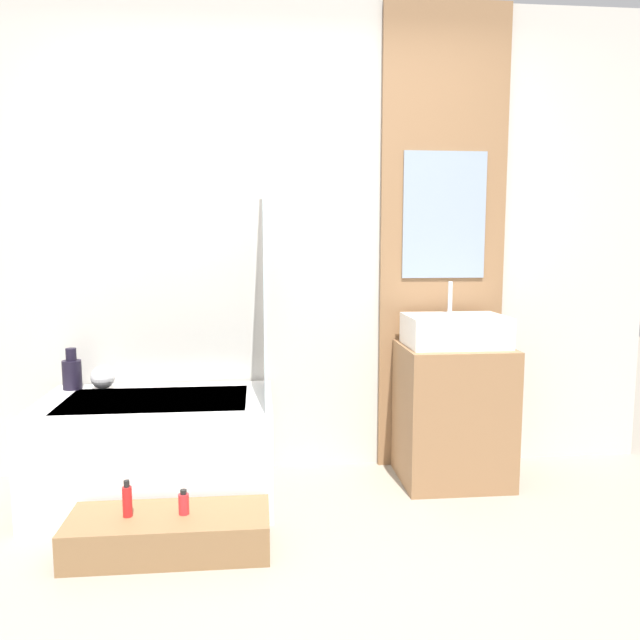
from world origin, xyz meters
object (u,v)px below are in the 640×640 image
object	(u,v)px
bathtub	(157,449)
sink	(455,330)
bottle_soap_primary	(127,500)
vase_tall_dark	(72,372)
vase_round_light	(103,377)
wooden_step_bench	(169,533)
bottle_soap_secondary	(184,503)

from	to	relation	value
bathtub	sink	world-z (taller)	sink
bathtub	bottle_soap_primary	size ratio (longest dim) A/B	7.40
bathtub	bottle_soap_primary	world-z (taller)	bathtub
bathtub	sink	distance (m)	1.67
vase_tall_dark	vase_round_light	bearing A→B (deg)	-4.51
wooden_step_bench	bottle_soap_primary	bearing A→B (deg)	-180.00
bathtub	wooden_step_bench	world-z (taller)	bathtub
bottle_soap_secondary	bottle_soap_primary	bearing A→B (deg)	-180.00
wooden_step_bench	bottle_soap_primary	distance (m)	0.23
wooden_step_bench	bottle_soap_secondary	xyz separation A→B (m)	(0.06, 0.00, 0.13)
vase_round_light	bottle_soap_secondary	xyz separation A→B (m)	(0.51, -0.82, -0.37)
vase_round_light	sink	bearing A→B (deg)	-4.71
vase_round_light	vase_tall_dark	bearing A→B (deg)	175.49
vase_tall_dark	vase_round_light	size ratio (longest dim) A/B	1.76
wooden_step_bench	bottle_soap_secondary	distance (m)	0.14
sink	bathtub	bearing A→B (deg)	-176.40
bathtub	bottle_soap_secondary	size ratio (longest dim) A/B	10.85
wooden_step_bench	sink	xyz separation A→B (m)	(1.43, 0.66, 0.75)
vase_tall_dark	bottle_soap_primary	world-z (taller)	vase_tall_dark
wooden_step_bench	bottle_soap_primary	xyz separation A→B (m)	(-0.17, -0.00, 0.15)
sink	bottle_soap_primary	xyz separation A→B (m)	(-1.60, -0.66, -0.60)
wooden_step_bench	sink	world-z (taller)	sink
sink	bottle_soap_primary	bearing A→B (deg)	-157.41
sink	vase_tall_dark	size ratio (longest dim) A/B	2.35
bathtub	bottle_soap_secondary	xyz separation A→B (m)	(0.20, -0.57, -0.05)
bottle_soap_primary	bathtub	bearing A→B (deg)	86.40
wooden_step_bench	sink	distance (m)	1.75
bathtub	wooden_step_bench	xyz separation A→B (m)	(0.13, -0.57, -0.18)
bathtub	wooden_step_bench	bearing A→B (deg)	-76.85
wooden_step_bench	sink	size ratio (longest dim) A/B	1.62
vase_round_light	bottle_soap_primary	world-z (taller)	vase_round_light
wooden_step_bench	vase_round_light	world-z (taller)	vase_round_light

